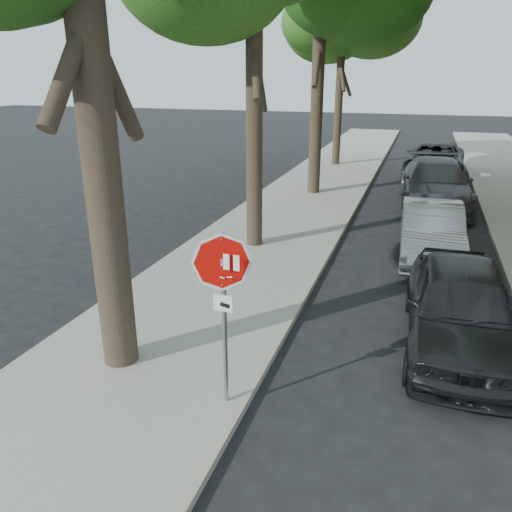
{
  "coord_description": "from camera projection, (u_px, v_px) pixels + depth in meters",
  "views": [
    {
      "loc": [
        1.66,
        -5.74,
        4.66
      ],
      "look_at": [
        -0.58,
        1.03,
        2.05
      ],
      "focal_mm": 35.0,
      "sensor_mm": 36.0,
      "label": 1
    }
  ],
  "objects": [
    {
      "name": "tree_far",
      "position": [
        343.0,
        18.0,
        24.35
      ],
      "size": [
        5.29,
        4.91,
        9.33
      ],
      "color": "black",
      "rests_on": "sidewalk_left"
    },
    {
      "name": "car_a",
      "position": [
        461.0,
        307.0,
        8.81
      ],
      "size": [
        1.96,
        4.63,
        1.56
      ],
      "primitive_type": "imported",
      "rotation": [
        0.0,
        0.0,
        0.03
      ],
      "color": "black",
      "rests_on": "ground"
    },
    {
      "name": "car_c",
      "position": [
        435.0,
        184.0,
        18.32
      ],
      "size": [
        2.79,
        6.0,
        1.7
      ],
      "primitive_type": "imported",
      "rotation": [
        0.0,
        0.0,
        0.07
      ],
      "color": "#414146",
      "rests_on": "ground"
    },
    {
      "name": "curb_right",
      "position": [
        487.0,
        219.0,
        16.72
      ],
      "size": [
        0.12,
        55.0,
        0.13
      ],
      "primitive_type": "cube",
      "color": "#9E9384",
      "rests_on": "ground"
    },
    {
      "name": "sidewalk_left",
      "position": [
        299.0,
        205.0,
        18.62
      ],
      "size": [
        4.0,
        55.0,
        0.12
      ],
      "primitive_type": "cube",
      "color": "gray",
      "rests_on": "ground"
    },
    {
      "name": "stop_sign",
      "position": [
        223.0,
        288.0,
        6.72
      ],
      "size": [
        0.76,
        0.34,
        2.61
      ],
      "color": "gray",
      "rests_on": "sidewalk_left"
    },
    {
      "name": "curb_left",
      "position": [
        355.0,
        209.0,
        18.02
      ],
      "size": [
        0.12,
        55.0,
        0.13
      ],
      "primitive_type": "cube",
      "color": "#9E9384",
      "rests_on": "ground"
    },
    {
      "name": "car_d",
      "position": [
        435.0,
        161.0,
        23.69
      ],
      "size": [
        2.89,
        5.71,
        1.55
      ],
      "primitive_type": "imported",
      "rotation": [
        0.0,
        0.0,
        -0.06
      ],
      "color": "black",
      "rests_on": "ground"
    },
    {
      "name": "ground",
      "position": [
        272.0,
        416.0,
        7.21
      ],
      "size": [
        120.0,
        120.0,
        0.0
      ],
      "primitive_type": "plane",
      "color": "black",
      "rests_on": "ground"
    },
    {
      "name": "car_b",
      "position": [
        431.0,
        231.0,
        13.24
      ],
      "size": [
        1.71,
        4.43,
        1.44
      ],
      "primitive_type": "imported",
      "rotation": [
        0.0,
        0.0,
        0.04
      ],
      "color": "#A0A3A8",
      "rests_on": "ground"
    }
  ]
}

